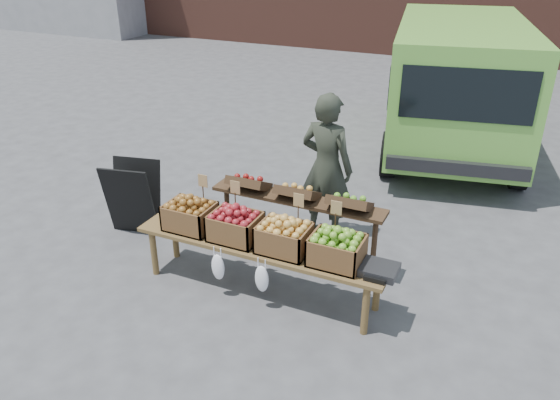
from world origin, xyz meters
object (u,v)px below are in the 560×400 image
at_px(vendor, 327,168).
at_px(crate_golden_apples, 190,216).
at_px(weighing_scale, 379,270).
at_px(crate_russet_pears, 235,227).
at_px(crate_green_apples, 337,250).
at_px(delivery_van, 456,88).
at_px(back_table, 297,220).
at_px(display_bench, 260,268).
at_px(crate_red_apples, 284,238).
at_px(chalkboard_sign, 133,198).

height_order(vendor, crate_golden_apples, vendor).
bearing_deg(weighing_scale, crate_russet_pears, 180.00).
bearing_deg(vendor, crate_green_apples, 122.37).
distance_m(delivery_van, vendor, 3.91).
xyz_separation_m(delivery_van, weighing_scale, (0.17, -5.21, -0.46)).
bearing_deg(crate_golden_apples, back_table, 37.68).
distance_m(delivery_van, crate_golden_apples, 5.56).
height_order(crate_golden_apples, weighing_scale, crate_golden_apples).
relative_size(back_table, display_bench, 0.78).
height_order(back_table, weighing_scale, back_table).
bearing_deg(delivery_van, crate_red_apples, -109.48).
relative_size(delivery_van, crate_golden_apples, 9.56).
bearing_deg(crate_green_apples, vendor, 114.27).
height_order(crate_red_apples, crate_green_apples, same).
relative_size(vendor, crate_red_apples, 3.65).
height_order(crate_red_apples, weighing_scale, crate_red_apples).
distance_m(crate_red_apples, weighing_scale, 0.98).
relative_size(delivery_van, display_bench, 1.77).
relative_size(crate_red_apples, weighing_scale, 1.47).
xyz_separation_m(back_table, crate_green_apples, (0.72, -0.72, 0.19)).
xyz_separation_m(delivery_van, crate_red_apples, (-0.81, -5.21, -0.36)).
bearing_deg(back_table, crate_green_apples, -45.08).
height_order(vendor, chalkboard_sign, vendor).
height_order(vendor, crate_green_apples, vendor).
bearing_deg(crate_red_apples, crate_green_apples, 0.00).
bearing_deg(vendor, crate_golden_apples, 62.23).
bearing_deg(display_bench, back_table, 81.54).
relative_size(chalkboard_sign, display_bench, 0.35).
height_order(delivery_van, back_table, delivery_van).
bearing_deg(weighing_scale, crate_golden_apples, 180.00).
distance_m(crate_golden_apples, crate_russet_pears, 0.55).
height_order(crate_russet_pears, crate_red_apples, same).
bearing_deg(crate_russet_pears, crate_golden_apples, 180.00).
xyz_separation_m(chalkboard_sign, display_bench, (2.00, -0.49, -0.19)).
bearing_deg(crate_russet_pears, chalkboard_sign, 164.11).
height_order(chalkboard_sign, crate_red_apples, chalkboard_sign).
bearing_deg(crate_golden_apples, chalkboard_sign, 157.33).
bearing_deg(crate_golden_apples, weighing_scale, 0.00).
distance_m(vendor, display_bench, 1.55).
bearing_deg(delivery_van, back_table, -112.92).
bearing_deg(display_bench, delivery_van, 78.26).
bearing_deg(crate_green_apples, crate_russet_pears, 180.00).
xyz_separation_m(vendor, crate_golden_apples, (-1.02, -1.41, -0.20)).
bearing_deg(crate_red_apples, delivery_van, 81.19).
bearing_deg(chalkboard_sign, crate_red_apples, -24.56).
distance_m(crate_green_apples, weighing_scale, 0.44).
distance_m(delivery_van, crate_red_apples, 5.29).
bearing_deg(crate_red_apples, weighing_scale, 0.00).
xyz_separation_m(vendor, chalkboard_sign, (-2.19, -0.91, -0.44)).
height_order(chalkboard_sign, crate_green_apples, chalkboard_sign).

